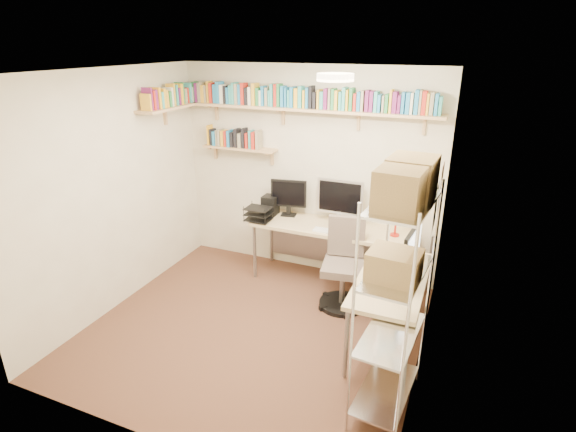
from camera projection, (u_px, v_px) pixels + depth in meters
name	position (u px, v px, depth m)	size (l,w,h in m)	color
ground	(254.00, 329.00, 4.57)	(3.20, 3.20, 0.00)	#42271C
room_shell	(250.00, 183.00, 4.00)	(3.24, 3.04, 2.52)	#C0B79D
wall_shelves	(267.00, 107.00, 5.09)	(3.12, 1.09, 0.80)	tan
corner_desk	(335.00, 236.00, 4.95)	(2.17, 1.89, 1.26)	beige
office_chair	(344.00, 270.00, 4.86)	(0.52, 0.52, 0.98)	black
wire_rack	(400.00, 234.00, 3.07)	(0.45, 0.82, 2.00)	silver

